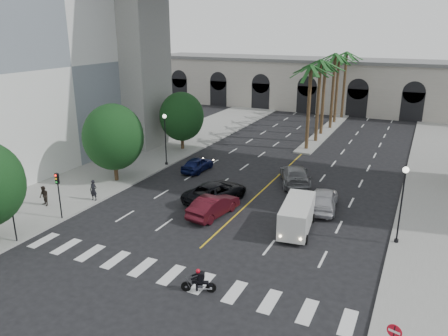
# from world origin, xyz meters

# --- Properties ---
(ground) EXTENTS (140.00, 140.00, 0.00)m
(ground) POSITION_xyz_m (0.00, 0.00, 0.00)
(ground) COLOR black
(ground) RESTS_ON ground
(sidewalk_left) EXTENTS (8.00, 100.00, 0.15)m
(sidewalk_left) POSITION_xyz_m (-15.00, 15.00, 0.07)
(sidewalk_left) COLOR gray
(sidewalk_left) RESTS_ON ground
(median) EXTENTS (2.00, 24.00, 0.20)m
(median) POSITION_xyz_m (0.00, 38.00, 0.10)
(median) COLOR gray
(median) RESTS_ON ground
(building_left) EXTENTS (16.50, 32.50, 20.60)m
(building_left) POSITION_xyz_m (-27.00, 12.00, 10.31)
(building_left) COLOR white
(building_left) RESTS_ON ground
(pier_building) EXTENTS (71.00, 10.50, 8.50)m
(pier_building) POSITION_xyz_m (0.00, 55.00, 4.27)
(pier_building) COLOR #B2ABA0
(pier_building) RESTS_ON ground
(palm_a) EXTENTS (3.20, 3.20, 10.30)m
(palm_a) POSITION_xyz_m (0.00, 28.00, 9.10)
(palm_a) COLOR #47331E
(palm_a) RESTS_ON ground
(palm_b) EXTENTS (3.20, 3.20, 10.60)m
(palm_b) POSITION_xyz_m (0.10, 32.00, 9.37)
(palm_b) COLOR #47331E
(palm_b) RESTS_ON ground
(palm_c) EXTENTS (3.20, 3.20, 10.10)m
(palm_c) POSITION_xyz_m (-0.20, 36.00, 8.91)
(palm_c) COLOR #47331E
(palm_c) RESTS_ON ground
(palm_d) EXTENTS (3.20, 3.20, 10.90)m
(palm_d) POSITION_xyz_m (0.15, 40.00, 9.65)
(palm_d) COLOR #47331E
(palm_d) RESTS_ON ground
(palm_e) EXTENTS (3.20, 3.20, 10.40)m
(palm_e) POSITION_xyz_m (-0.10, 44.00, 9.19)
(palm_e) COLOR #47331E
(palm_e) RESTS_ON ground
(palm_f) EXTENTS (3.20, 3.20, 10.70)m
(palm_f) POSITION_xyz_m (0.20, 48.00, 9.46)
(palm_f) COLOR #47331E
(palm_f) RESTS_ON ground
(street_tree_mid) EXTENTS (5.44, 5.44, 7.21)m
(street_tree_mid) POSITION_xyz_m (-13.00, 10.00, 4.21)
(street_tree_mid) COLOR #382616
(street_tree_mid) RESTS_ON ground
(street_tree_far) EXTENTS (5.04, 5.04, 6.68)m
(street_tree_far) POSITION_xyz_m (-13.00, 22.00, 3.90)
(street_tree_far) COLOR #382616
(street_tree_far) RESTS_ON ground
(lamp_post_left_far) EXTENTS (0.40, 0.40, 5.35)m
(lamp_post_left_far) POSITION_xyz_m (-11.40, 16.00, 3.22)
(lamp_post_left_far) COLOR black
(lamp_post_left_far) RESTS_ON ground
(lamp_post_right) EXTENTS (0.40, 0.40, 5.35)m
(lamp_post_right) POSITION_xyz_m (11.40, 8.00, 3.22)
(lamp_post_right) COLOR black
(lamp_post_right) RESTS_ON ground
(traffic_signal_near) EXTENTS (0.25, 0.18, 3.65)m
(traffic_signal_near) POSITION_xyz_m (-11.30, -2.50, 2.51)
(traffic_signal_near) COLOR black
(traffic_signal_near) RESTS_ON ground
(traffic_signal_far) EXTENTS (0.25, 0.18, 3.65)m
(traffic_signal_far) POSITION_xyz_m (-11.30, 1.50, 2.51)
(traffic_signal_far) COLOR black
(traffic_signal_far) RESTS_ON ground
(motorcycle_rider) EXTENTS (1.83, 0.79, 1.38)m
(motorcycle_rider) POSITION_xyz_m (2.28, -2.27, 0.63)
(motorcycle_rider) COLOR black
(motorcycle_rider) RESTS_ON ground
(car_a) EXTENTS (2.65, 5.21, 1.70)m
(car_a) POSITION_xyz_m (5.74, 11.68, 0.85)
(car_a) COLOR silver
(car_a) RESTS_ON ground
(car_b) EXTENTS (2.43, 5.07, 1.60)m
(car_b) POSITION_xyz_m (-1.50, 6.99, 0.80)
(car_b) COLOR #420D16
(car_b) RESTS_ON ground
(car_c) EXTENTS (4.21, 6.41, 1.64)m
(car_c) POSITION_xyz_m (-2.61, 9.62, 0.82)
(car_c) COLOR black
(car_c) RESTS_ON ground
(car_d) EXTENTS (4.44, 6.36, 1.71)m
(car_d) POSITION_xyz_m (2.09, 16.28, 0.86)
(car_d) COLOR slate
(car_d) RESTS_ON ground
(car_e) EXTENTS (1.80, 4.25, 1.44)m
(car_e) POSITION_xyz_m (-7.68, 15.82, 0.72)
(car_e) COLOR #0E1541
(car_e) RESTS_ON ground
(cargo_van) EXTENTS (2.53, 5.22, 2.14)m
(cargo_van) POSITION_xyz_m (4.91, 7.09, 1.19)
(cargo_van) COLOR silver
(cargo_van) RESTS_ON ground
(pedestrian_a) EXTENTS (0.67, 0.48, 1.71)m
(pedestrian_a) POSITION_xyz_m (-11.50, 5.25, 1.01)
(pedestrian_a) COLOR black
(pedestrian_a) RESTS_ON sidewalk_left
(pedestrian_b) EXTENTS (0.92, 0.80, 1.61)m
(pedestrian_b) POSITION_xyz_m (-14.26, 2.71, 0.95)
(pedestrian_b) COLOR black
(pedestrian_b) RESTS_ON sidewalk_left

